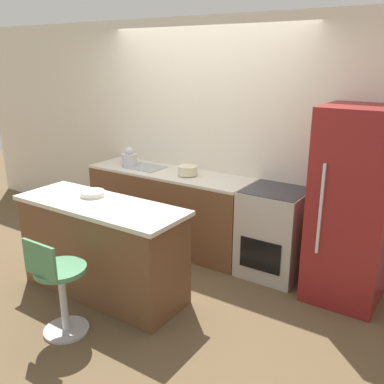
{
  "coord_description": "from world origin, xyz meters",
  "views": [
    {
      "loc": [
        2.56,
        -3.52,
        2.18
      ],
      "look_at": [
        0.43,
        -0.31,
        0.95
      ],
      "focal_mm": 40.0,
      "sensor_mm": 36.0,
      "label": 1
    }
  ],
  "objects_px": {
    "oven_range": "(273,232)",
    "mixing_bowl": "(188,170)",
    "refrigerator": "(352,207)",
    "kettle": "(129,158)",
    "stool_chair": "(59,287)"
  },
  "relations": [
    {
      "from": "oven_range",
      "to": "mixing_bowl",
      "type": "distance_m",
      "value": 1.16
    },
    {
      "from": "refrigerator",
      "to": "kettle",
      "type": "height_order",
      "value": "refrigerator"
    },
    {
      "from": "oven_range",
      "to": "refrigerator",
      "type": "bearing_deg",
      "value": -2.99
    },
    {
      "from": "kettle",
      "to": "mixing_bowl",
      "type": "bearing_deg",
      "value": 0.0
    },
    {
      "from": "kettle",
      "to": "refrigerator",
      "type": "bearing_deg",
      "value": -0.53
    },
    {
      "from": "stool_chair",
      "to": "kettle",
      "type": "xyz_separation_m",
      "value": [
        -0.9,
        1.89,
        0.58
      ]
    },
    {
      "from": "stool_chair",
      "to": "mixing_bowl",
      "type": "relative_size",
      "value": 3.96
    },
    {
      "from": "refrigerator",
      "to": "mixing_bowl",
      "type": "xyz_separation_m",
      "value": [
        -1.79,
        0.02,
        0.07
      ]
    },
    {
      "from": "stool_chair",
      "to": "kettle",
      "type": "distance_m",
      "value": 2.17
    },
    {
      "from": "mixing_bowl",
      "to": "kettle",
      "type": "bearing_deg",
      "value": 180.0
    },
    {
      "from": "refrigerator",
      "to": "mixing_bowl",
      "type": "height_order",
      "value": "refrigerator"
    },
    {
      "from": "kettle",
      "to": "mixing_bowl",
      "type": "height_order",
      "value": "kettle"
    },
    {
      "from": "mixing_bowl",
      "to": "stool_chair",
      "type": "bearing_deg",
      "value": -88.79
    },
    {
      "from": "oven_range",
      "to": "mixing_bowl",
      "type": "bearing_deg",
      "value": -179.21
    },
    {
      "from": "mixing_bowl",
      "to": "refrigerator",
      "type": "bearing_deg",
      "value": -0.79
    }
  ]
}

